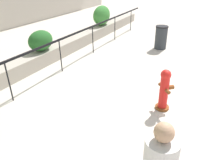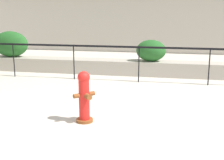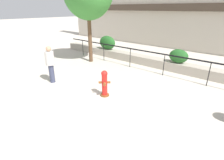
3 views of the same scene
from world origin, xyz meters
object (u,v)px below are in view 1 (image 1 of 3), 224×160
at_px(hedge_bush_2, 102,15).
at_px(fire_hydrant, 164,89).
at_px(trash_bin, 161,37).
at_px(hedge_bush_1, 41,41).

bearing_deg(hedge_bush_2, fire_hydrant, -139.61).
relative_size(hedge_bush_2, trash_bin, 1.36).
height_order(hedge_bush_1, trash_bin, hedge_bush_1).
distance_m(hedge_bush_1, trash_bin, 5.09).
relative_size(fire_hydrant, trash_bin, 1.07).
height_order(fire_hydrant, trash_bin, fire_hydrant).
xyz_separation_m(hedge_bush_1, fire_hydrant, (-1.03, -4.84, -0.32)).
bearing_deg(fire_hydrant, hedge_bush_1, 77.99).
distance_m(hedge_bush_2, fire_hydrant, 7.48).
bearing_deg(trash_bin, hedge_bush_2, 74.15).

